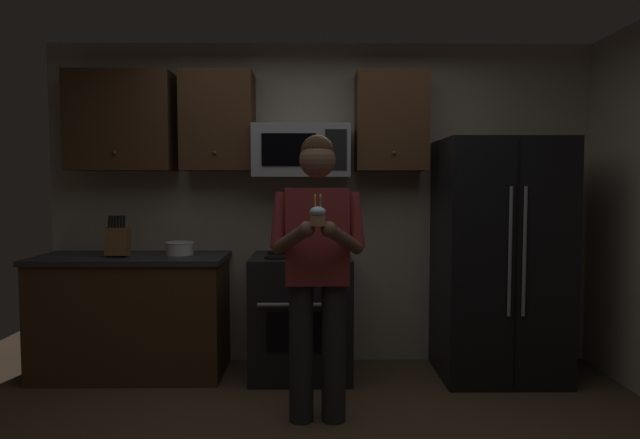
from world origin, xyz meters
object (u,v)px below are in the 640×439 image
at_px(microwave, 301,151).
at_px(bowl_large_white, 180,248).
at_px(refrigerator, 499,259).
at_px(knife_block, 118,241).
at_px(person, 317,261).
at_px(cupcake, 318,216).
at_px(oven_range, 301,315).

relative_size(microwave, bowl_large_white, 3.41).
relative_size(microwave, refrigerator, 0.41).
relative_size(knife_block, bowl_large_white, 1.47).
bearing_deg(knife_block, person, -28.79).
bearing_deg(bowl_large_white, person, -40.94).
distance_m(microwave, refrigerator, 1.72).
height_order(microwave, knife_block, microwave).
bearing_deg(cupcake, oven_range, 95.73).
distance_m(microwave, bowl_large_white, 1.20).
bearing_deg(knife_block, microwave, 6.16).
bearing_deg(person, oven_range, 97.92).
relative_size(knife_block, person, 0.18).
bearing_deg(knife_block, cupcake, -37.56).
height_order(refrigerator, cupcake, refrigerator).
distance_m(bowl_large_white, person, 1.40).
bearing_deg(microwave, bowl_large_white, -176.79).
bearing_deg(refrigerator, bowl_large_white, 177.52).
xyz_separation_m(knife_block, person, (1.50, -0.82, -0.04)).
bearing_deg(person, refrigerator, 30.53).
height_order(knife_block, person, person).
xyz_separation_m(knife_block, cupcake, (1.50, -1.15, 0.26)).
bearing_deg(microwave, cupcake, -84.79).
xyz_separation_m(microwave, refrigerator, (1.50, -0.16, -0.82)).
xyz_separation_m(refrigerator, cupcake, (-1.38, -1.14, 0.39)).
bearing_deg(oven_range, knife_block, -178.77).
height_order(oven_range, knife_block, knife_block).
xyz_separation_m(person, cupcake, (0.00, -0.33, 0.30)).
bearing_deg(refrigerator, person, -149.47).
bearing_deg(oven_range, microwave, 89.98).
height_order(refrigerator, knife_block, refrigerator).
distance_m(person, cupcake, 0.44).
height_order(microwave, person, microwave).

